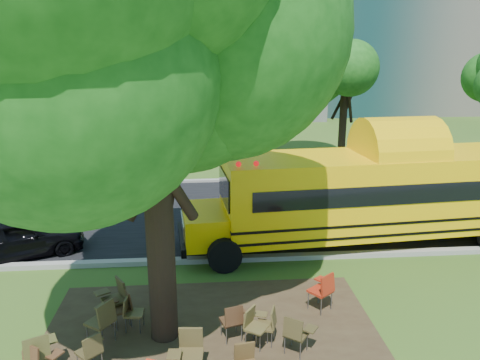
{
  "coord_description": "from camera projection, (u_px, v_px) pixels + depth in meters",
  "views": [
    {
      "loc": [
        0.89,
        -9.04,
        5.8
      ],
      "look_at": [
        1.96,
        4.05,
        2.08
      ],
      "focal_mm": 35.0,
      "sensor_mm": 36.0,
      "label": 1
    }
  ],
  "objects": [
    {
      "name": "ground",
      "position": [
        165.0,
        324.0,
        10.18
      ],
      "size": [
        160.0,
        160.0,
        0.0
      ],
      "primitive_type": "plane",
      "color": "#2B4C17",
      "rests_on": "ground"
    },
    {
      "name": "dirt_patch",
      "position": [
        212.0,
        335.0,
        9.78
      ],
      "size": [
        7.0,
        4.5,
        0.03
      ],
      "primitive_type": "cube",
      "color": "#382819",
      "rests_on": "ground"
    },
    {
      "name": "asphalt_road",
      "position": [
        179.0,
        214.0,
        16.89
      ],
      "size": [
        80.0,
        8.0,
        0.04
      ],
      "primitive_type": "cube",
      "color": "black",
      "rests_on": "ground"
    },
    {
      "name": "kerb_near",
      "position": [
        173.0,
        261.0,
        13.04
      ],
      "size": [
        80.0,
        0.25,
        0.14
      ],
      "primitive_type": "cube",
      "color": "gray",
      "rests_on": "ground"
    },
    {
      "name": "kerb_far",
      "position": [
        183.0,
        181.0,
        20.81
      ],
      "size": [
        80.0,
        0.25,
        0.14
      ],
      "primitive_type": "cube",
      "color": "gray",
      "rests_on": "ground"
    },
    {
      "name": "bg_tree_2",
      "position": [
        86.0,
        80.0,
        23.99
      ],
      "size": [
        4.8,
        4.8,
        6.62
      ],
      "color": "black",
      "rests_on": "ground"
    },
    {
      "name": "bg_tree_3",
      "position": [
        346.0,
        64.0,
        22.86
      ],
      "size": [
        5.6,
        5.6,
        7.84
      ],
      "color": "black",
      "rests_on": "ground"
    },
    {
      "name": "main_tree",
      "position": [
        151.0,
        53.0,
        8.2
      ],
      "size": [
        7.2,
        7.2,
        9.33
      ],
      "color": "black",
      "rests_on": "ground"
    },
    {
      "name": "school_bus",
      "position": [
        390.0,
        192.0,
        14.08
      ],
      "size": [
        11.6,
        3.49,
        2.79
      ],
      "rotation": [
        0.0,
        0.0,
        0.09
      ],
      "color": "#FFC008",
      "rests_on": "ground"
    },
    {
      "name": "chair_0",
      "position": [
        38.0,
        351.0,
        8.34
      ],
      "size": [
        0.64,
        0.76,
        0.95
      ],
      "rotation": [
        0.0,
        0.0,
        0.47
      ],
      "color": "#47451F",
      "rests_on": "ground"
    },
    {
      "name": "chair_1",
      "position": [
        38.0,
        358.0,
        8.26
      ],
      "size": [
        0.7,
        0.56,
        0.84
      ],
      "rotation": [
        0.0,
        0.0,
        -0.55
      ],
      "color": "#51321D",
      "rests_on": "ground"
    },
    {
      "name": "chair_2",
      "position": [
        91.0,
        349.0,
        8.55
      ],
      "size": [
        0.55,
        0.69,
        0.81
      ],
      "rotation": [
        0.0,
        0.0,
        0.76
      ],
      "color": "#42381C",
      "rests_on": "ground"
    },
    {
      "name": "chair_3",
      "position": [
        189.0,
        349.0,
        8.4
      ],
      "size": [
        0.65,
        0.56,
        0.95
      ],
      "rotation": [
        0.0,
        0.0,
        3.06
      ],
      "color": "#4F4222",
      "rests_on": "ground"
    },
    {
      "name": "chair_6",
      "position": [
        268.0,
        322.0,
        9.4
      ],
      "size": [
        0.49,
        0.62,
        0.8
      ],
      "rotation": [
        0.0,
        0.0,
        1.27
      ],
      "color": "brown",
      "rests_on": "ground"
    },
    {
      "name": "chair_7",
      "position": [
        297.0,
        332.0,
        9.01
      ],
      "size": [
        0.73,
        0.57,
        0.85
      ],
      "rotation": [
        0.0,
        0.0,
        -0.63
      ],
      "color": "#42381C",
      "rests_on": "ground"
    },
    {
      "name": "chair_8",
      "position": [
        103.0,
        318.0,
        9.35
      ],
      "size": [
        0.65,
        0.83,
        0.97
      ],
      "rotation": [
        0.0,
        0.0,
        0.97
      ],
      "color": "#4B4020",
      "rests_on": "ground"
    },
    {
      "name": "chair_9",
      "position": [
        123.0,
        304.0,
        10.01
      ],
      "size": [
        0.66,
        0.56,
        0.82
      ],
      "rotation": [
        0.0,
        0.0,
        2.02
      ],
      "color": "#432C18",
      "rests_on": "ground"
    },
    {
      "name": "chair_10",
      "position": [
        131.0,
        311.0,
        9.82
      ],
      "size": [
        0.46,
        0.56,
        0.78
      ],
      "rotation": [
        0.0,
        0.0,
        -1.7
      ],
      "color": "brown",
      "rests_on": "ground"
    },
    {
      "name": "chair_11",
      "position": [
        233.0,
        318.0,
        9.48
      ],
      "size": [
        0.57,
        0.62,
        0.84
      ],
      "rotation": [
        0.0,
        0.0,
        0.29
      ],
      "color": "#412817",
      "rests_on": "ground"
    },
    {
      "name": "chair_12",
      "position": [
        254.0,
        324.0,
        9.28
      ],
      "size": [
        0.56,
        0.71,
        0.83
      ],
      "rotation": [
        0.0,
        0.0,
        4.1
      ],
      "color": "brown",
      "rests_on": "ground"
    },
    {
      "name": "chair_13",
      "position": [
        323.0,
        288.0,
        10.55
      ],
      "size": [
        0.64,
        0.81,
        0.95
      ],
      "rotation": [
        0.0,
        0.0,
        0.66
      ],
      "color": "#AA2712",
      "rests_on": "ground"
    },
    {
      "name": "chair_14",
      "position": [
        115.0,
        295.0,
        10.22
      ],
      "size": [
        0.79,
        0.64,
        0.95
      ],
      "rotation": [
        0.0,
        0.0,
        2.13
      ],
      "color": "#42371C",
      "rests_on": "ground"
    },
    {
      "name": "black_car",
      "position": [
        17.0,
        237.0,
        13.31
      ],
      "size": [
        3.89,
        2.74,
        1.23
      ],
      "primitive_type": "imported",
      "rotation": [
        0.0,
        0.0,
        1.97
      ],
      "color": "black",
      "rests_on": "ground"
    }
  ]
}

